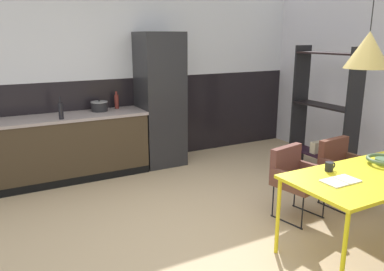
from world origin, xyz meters
name	(u,v)px	position (x,y,z in m)	size (l,w,h in m)	color
ground_plane	(226,242)	(0.00, 0.00, 0.00)	(8.19, 8.19, 0.00)	tan
back_wall_splashback_dark	(126,120)	(0.00, 2.86, 0.66)	(6.30, 0.12, 1.32)	black
back_wall_panel_upper	(122,33)	(0.00, 2.86, 1.99)	(6.30, 0.12, 1.32)	silver
kitchen_counter	(31,152)	(-1.45, 2.50, 0.45)	(3.13, 0.63, 0.90)	#3B2E1E
refrigerator_column	(160,100)	(0.43, 2.50, 1.00)	(0.63, 0.60, 2.01)	#232326
dining_table	(378,178)	(1.13, -0.74, 0.71)	(1.72, 0.81, 0.76)	yellow
armchair_by_stool	(294,173)	(0.97, 0.14, 0.49)	(0.56, 0.55, 0.77)	brown
armchair_facing_counter	(341,164)	(1.69, 0.12, 0.49)	(0.52, 0.51, 0.77)	brown
fruit_bowl	(383,160)	(1.38, -0.60, 0.80)	(0.31, 0.31, 0.06)	#4C704C
open_book	(340,181)	(0.65, -0.73, 0.76)	(0.31, 0.19, 0.02)	white
mug_white_ceramic	(329,167)	(0.77, -0.50, 0.80)	(0.11, 0.07, 0.08)	black
cooking_pot	(99,106)	(-0.48, 2.60, 0.97)	(0.24, 0.24, 0.16)	black
bottle_spice_small	(117,101)	(-0.19, 2.68, 1.01)	(0.06, 0.06, 0.26)	maroon
bottle_oil_tall	(61,110)	(-1.06, 2.30, 1.01)	(0.06, 0.06, 0.30)	black
open_shelf_unit	(324,111)	(2.33, 1.03, 0.91)	(0.30, 1.01, 1.82)	black
pendant_lamp_over_table_near	(368,50)	(0.78, -0.75, 1.84)	(0.35, 0.35, 0.90)	black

